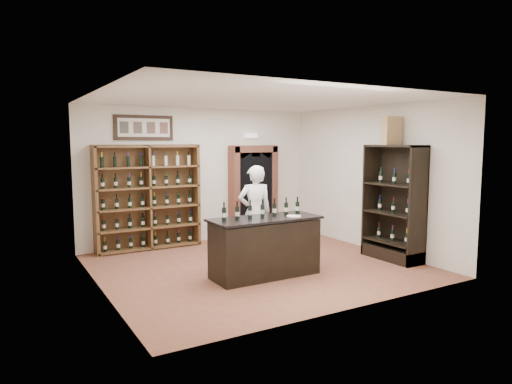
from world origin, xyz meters
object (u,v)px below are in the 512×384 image
wine_shelf (148,197)px  counter_bottle_0 (224,214)px  side_cabinet (394,221)px  tasting_counter (265,247)px  wine_crate (392,131)px  shopkeeper (255,212)px

wine_shelf → counter_bottle_0: (0.38, -2.85, 0.01)m
wine_shelf → side_cabinet: bearing=-40.2°
tasting_counter → side_cabinet: (2.72, -0.30, 0.26)m
tasting_counter → wine_crate: bearing=-4.5°
shopkeeper → wine_crate: (2.21, -1.35, 1.56)m
wine_shelf → tasting_counter: (1.10, -2.93, -0.61)m
counter_bottle_0 → wine_crate: (3.39, -0.29, 1.36)m
wine_shelf → tasting_counter: bearing=-69.4°
counter_bottle_0 → shopkeeper: size_ratio=0.17×
side_cabinet → wine_crate: bearing=120.3°
counter_bottle_0 → wine_shelf: bearing=97.6°
tasting_counter → counter_bottle_0: 0.95m
tasting_counter → side_cabinet: side_cabinet is taller
wine_shelf → wine_crate: wine_crate is taller
tasting_counter → shopkeeper: 1.29m
wine_shelf → counter_bottle_0: 2.88m
side_cabinet → wine_crate: 1.72m
wine_shelf → counter_bottle_0: size_ratio=7.33×
wine_shelf → shopkeeper: 2.39m
wine_shelf → counter_bottle_0: bearing=-82.4°
shopkeeper → wine_crate: bearing=162.4°
tasting_counter → wine_crate: 3.33m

